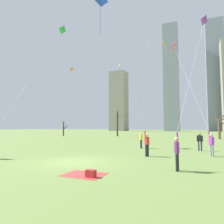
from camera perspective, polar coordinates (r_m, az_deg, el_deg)
ground_plane at (r=12.88m, az=-10.67°, el=-13.54°), size 400.00×400.00×0.00m
kite_flyer_midfield_right_pink at (r=18.48m, az=22.83°, el=0.83°), size 3.69×8.42×12.15m
kite_flyer_midfield_left_purple at (r=11.07m, az=18.72°, el=-5.05°), size 2.03×7.31×10.90m
kite_flyer_foreground_right_blue at (r=14.37m, az=7.44°, el=-1.80°), size 2.35×5.16×10.42m
kite_flyer_midfield_center_green at (r=17.26m, az=-26.48°, el=-0.96°), size 2.35×10.82×14.43m
kite_flyer_foreground_left_teal at (r=19.61m, az=8.45°, el=-2.73°), size 3.50×8.95×13.12m
bystander_far_off_by_trees at (r=20.03m, az=23.28°, el=-7.36°), size 0.51×0.22×1.62m
distant_kite_drifting_right_white at (r=42.90m, az=2.51°, el=11.31°), size 5.40×3.52×15.48m
distant_kite_high_overhead_orange at (r=44.69m, az=-11.59°, el=10.05°), size 0.95×6.54×15.01m
distant_kite_drifting_left_yellow at (r=33.85m, az=14.32°, el=15.71°), size 0.46×3.81×15.39m
picnic_spot at (r=9.17m, az=-6.76°, el=-16.78°), size 1.81×1.42×0.31m
bare_tree_leftmost at (r=42.18m, az=27.84°, el=-3.58°), size 2.21×2.23×4.46m
bare_tree_rightmost at (r=52.75m, az=-13.35°, el=-4.30°), size 2.36×2.15×4.34m
bare_tree_right_of_center at (r=49.45m, az=1.52°, el=-3.21°), size 1.88×1.55×5.99m
skyline_wide_slab at (r=136.63m, az=26.89°, el=9.22°), size 9.84×8.12×66.20m
skyline_mid_tower_left at (r=134.34m, az=1.92°, el=3.01°), size 10.24×9.61×43.44m
skyline_slender_spire at (r=127.92m, az=16.11°, el=9.37°), size 8.51×5.89×64.22m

